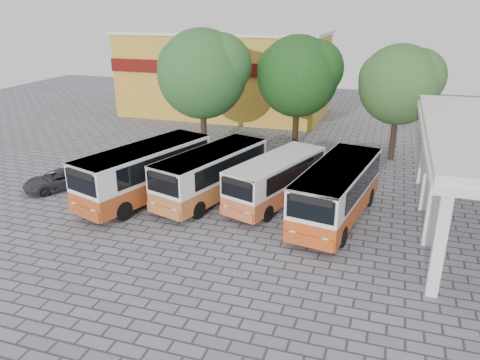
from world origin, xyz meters
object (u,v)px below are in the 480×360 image
(bus_far_left, at_px, (145,170))
(bus_centre_left, at_px, (211,172))
(bus_centre_right, at_px, (276,178))
(parked_car, at_px, (59,179))
(bus_far_right, at_px, (337,189))

(bus_far_left, xyz_separation_m, bus_centre_left, (3.62, 1.20, -0.13))
(bus_far_left, bearing_deg, bus_centre_left, 36.26)
(bus_centre_left, distance_m, bus_centre_right, 3.75)
(bus_far_left, height_order, bus_centre_left, bus_far_left)
(bus_far_left, height_order, parked_car, bus_far_left)
(bus_centre_left, relative_size, bus_far_right, 0.98)
(bus_far_left, distance_m, bus_far_right, 10.91)
(bus_centre_right, height_order, bus_far_right, bus_far_right)
(bus_centre_right, bearing_deg, bus_centre_left, -152.37)
(bus_centre_left, xyz_separation_m, parked_car, (-9.63, -1.41, -1.09))
(bus_centre_left, xyz_separation_m, bus_centre_right, (3.71, 0.57, -0.13))
(bus_far_left, xyz_separation_m, parked_car, (-6.00, -0.20, -1.23))
(bus_far_left, distance_m, bus_centre_right, 7.55)
(bus_centre_right, distance_m, parked_car, 13.51)
(bus_centre_left, height_order, bus_centre_right, bus_centre_left)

